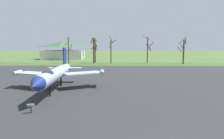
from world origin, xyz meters
TOP-DOWN VIEW (x-y plane):
  - asphalt_apron at (0.00, 18.28)m, footprint 99.57×60.95m
  - grass_verge_strip at (0.00, 54.76)m, footprint 159.57×12.00m
  - jet_fighter_front_right at (-10.99, 15.58)m, footprint 12.43×15.56m
  - info_placard_front_right at (-10.43, 7.23)m, footprint 0.65×0.41m
  - bare_tree_far_left at (-19.82, 56.72)m, footprint 2.94×2.72m
  - bare_tree_left_of_center at (-11.31, 57.07)m, footprint 2.27×2.31m
  - bare_tree_center at (-11.35, 60.85)m, footprint 2.22×1.52m
  - bare_tree_right_of_center at (-5.46, 56.53)m, footprint 2.63×2.94m
  - bare_tree_far_right at (6.98, 58.90)m, footprint 3.76×3.75m
  - bare_tree_backdrop_extra at (17.98, 55.63)m, footprint 2.96×2.94m
  - visitor_building at (-28.22, 80.96)m, footprint 19.56×15.85m

SIDE VIEW (x-z plane):
  - asphalt_apron at x=0.00m, z-range 0.00..0.05m
  - grass_verge_strip at x=0.00m, z-range 0.00..0.06m
  - info_placard_front_right at x=-10.43m, z-range 0.14..1.02m
  - jet_fighter_front_right at x=-10.99m, z-range -0.51..5.00m
  - visitor_building at x=-28.22m, z-range 0.00..8.35m
  - bare_tree_backdrop_extra at x=17.98m, z-range -0.16..8.85m
  - bare_tree_right_of_center at x=-5.46m, z-range -0.10..9.02m
  - bare_tree_left_of_center at x=-11.31m, z-range 0.27..8.98m
  - bare_tree_far_left at x=-19.82m, z-range 0.21..9.06m
  - bare_tree_center at x=-11.35m, z-range 0.30..9.32m
  - bare_tree_far_right at x=6.98m, z-range 0.20..9.54m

